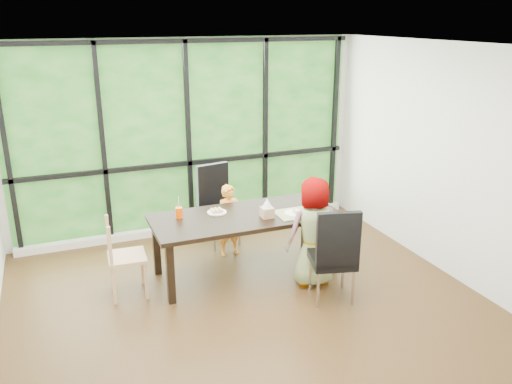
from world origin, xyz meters
TOP-DOWN VIEW (x-y plane):
  - ground at (0.00, 0.00)m, footprint 5.00×5.00m
  - back_wall at (0.00, 2.25)m, footprint 5.00×0.00m
  - foliage_backdrop at (0.00, 2.23)m, footprint 4.80×0.02m
  - window_mullions at (0.00, 2.19)m, footprint 4.80×0.06m
  - window_sill at (0.00, 2.15)m, footprint 4.80×0.12m
  - dining_table at (0.24, 0.62)m, footprint 2.19×0.97m
  - chair_window_leather at (0.23, 1.55)m, footprint 0.54×0.54m
  - chair_interior_leather at (0.90, -0.29)m, footprint 0.56×0.56m
  - chair_end_beech at (-1.15, 0.62)m, footprint 0.42×0.44m
  - child_toddler at (0.24, 1.18)m, footprint 0.36×0.25m
  - child_older at (0.88, 0.09)m, footprint 0.66×0.46m
  - placemat at (0.83, 0.43)m, footprint 0.51×0.37m
  - plate_far at (-0.05, 0.80)m, footprint 0.23×0.23m
  - plate_near at (0.80, 0.43)m, footprint 0.26×0.26m
  - orange_cup at (-0.50, 0.81)m, footprint 0.08×0.08m
  - green_cup at (1.13, 0.36)m, footprint 0.08×0.08m
  - tissue_box at (0.45, 0.45)m, footprint 0.14×0.14m
  - crepe_rolls_far at (-0.05, 0.80)m, footprint 0.15×0.12m
  - crepe_rolls_near at (0.80, 0.43)m, footprint 0.05×0.12m
  - straw_white at (-0.50, 0.81)m, footprint 0.01×0.04m
  - straw_pink at (1.13, 0.36)m, footprint 0.01×0.04m
  - tissue at (0.45, 0.45)m, footprint 0.12×0.12m

SIDE VIEW (x-z plane):
  - ground at x=0.00m, z-range 0.00..0.00m
  - window_sill at x=0.00m, z-range 0.00..0.10m
  - dining_table at x=0.24m, z-range 0.00..0.75m
  - chair_end_beech at x=-1.15m, z-range 0.00..0.90m
  - child_toddler at x=0.24m, z-range 0.00..0.94m
  - chair_window_leather at x=0.23m, z-range 0.00..1.08m
  - chair_interior_leather at x=0.90m, z-range 0.00..1.08m
  - child_older at x=0.88m, z-range 0.00..1.27m
  - placemat at x=0.83m, z-range 0.75..0.76m
  - plate_far at x=-0.05m, z-range 0.75..0.76m
  - plate_near at x=0.80m, z-range 0.75..0.77m
  - crepe_rolls_far at x=-0.05m, z-range 0.76..0.80m
  - crepe_rolls_near at x=0.80m, z-range 0.77..0.80m
  - tissue_box at x=0.45m, z-range 0.75..0.87m
  - green_cup at x=1.13m, z-range 0.75..0.87m
  - orange_cup at x=-0.50m, z-range 0.75..0.88m
  - straw_pink at x=1.13m, z-range 0.81..1.01m
  - straw_white at x=-0.50m, z-range 0.82..1.02m
  - tissue at x=0.45m, z-range 0.87..0.98m
  - back_wall at x=0.00m, z-range -1.15..3.85m
  - foliage_backdrop at x=0.00m, z-range 0.03..2.67m
  - window_mullions at x=0.00m, z-range 0.03..2.67m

